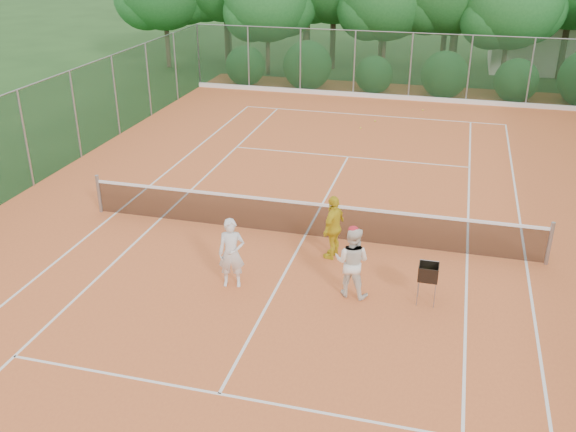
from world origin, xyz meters
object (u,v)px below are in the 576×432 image
at_px(player_white, 232,253).
at_px(player_yellow, 334,227).
at_px(player_center_grp, 352,261).
at_px(ball_hopper, 428,273).

height_order(player_white, player_yellow, player_white).
bearing_deg(player_yellow, player_center_grp, 39.54).
xyz_separation_m(player_white, player_yellow, (1.92, 1.91, -0.01)).
relative_size(player_center_grp, player_yellow, 1.03).
bearing_deg(ball_hopper, player_white, -164.77).
height_order(player_center_grp, player_yellow, player_center_grp).
height_order(player_white, player_center_grp, player_center_grp).
bearing_deg(player_center_grp, player_white, -173.72).
relative_size(player_white, player_center_grp, 0.98).
bearing_deg(player_center_grp, ball_hopper, 3.44).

